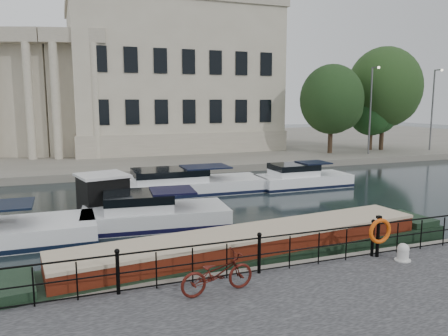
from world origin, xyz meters
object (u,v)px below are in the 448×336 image
Objects in this scene: bicycle at (217,273)px; narrowboat at (252,255)px; mooring_bollard at (403,252)px; life_ring_post at (380,232)px; harbour_hut at (103,198)px.

bicycle is 3.60m from narrowboat.
mooring_bollard is 0.41× the size of life_ring_post.
harbour_hut is at bearing 111.33° from narrowboat.
bicycle is 5.74m from life_ring_post.
narrowboat is (-3.48, 2.08, -1.03)m from life_ring_post.
mooring_bollard is 0.03× the size of narrowboat.
life_ring_post is at bearing -36.83° from narrowboat.
mooring_bollard is (6.22, 0.16, -0.27)m from bicycle.
life_ring_post is (5.70, 0.65, 0.31)m from bicycle.
bicycle is 6.23m from mooring_bollard.
harbour_hut reaches higher than narrowboat.
life_ring_post is (-0.52, 0.50, 0.58)m from mooring_bollard.
bicycle is at bearing -93.06° from harbour_hut.
bicycle reaches higher than narrowboat.
bicycle is 10.94m from harbour_hut.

